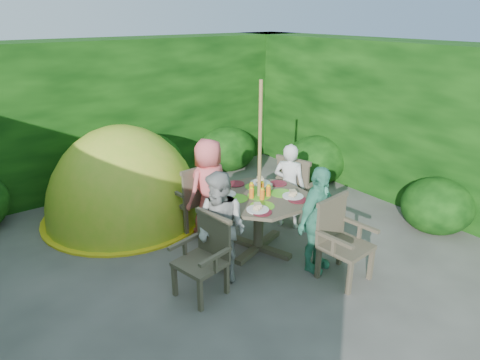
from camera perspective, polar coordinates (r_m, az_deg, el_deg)
ground at (r=5.01m, az=-2.30°, el=-14.07°), size 60.00×60.00×0.00m
hedge_enclosure at (r=5.49m, az=-10.42°, el=3.51°), size 9.00×9.00×2.50m
patio_table at (r=5.43m, az=2.55°, el=-3.27°), size 1.66×1.66×0.91m
parasol_pole at (r=5.25m, az=2.61°, el=1.26°), size 0.06×0.06×2.20m
garden_chair_right at (r=6.36m, az=7.72°, el=-0.92°), size 0.63×0.68×0.96m
garden_chair_left at (r=4.71m, az=-4.69°, el=-9.94°), size 0.56×0.60×0.87m
garden_chair_back at (r=6.07m, az=-6.42°, el=-2.14°), size 0.60×0.55×0.92m
garden_chair_front at (r=5.08m, az=13.29°, el=-7.61°), size 0.60×0.54×0.92m
child_right at (r=6.07m, az=6.55°, el=-0.84°), size 0.49×0.54×1.24m
child_left at (r=4.83m, az=-2.56°, el=-6.44°), size 0.69×0.77×1.31m
child_back at (r=5.83m, az=-4.13°, el=-1.03°), size 0.73×0.54×1.37m
child_front at (r=5.08m, az=10.22°, el=-5.27°), size 0.82×0.51×1.31m
dome_tent at (r=6.80m, az=-14.88°, el=-4.65°), size 2.90×2.90×2.81m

